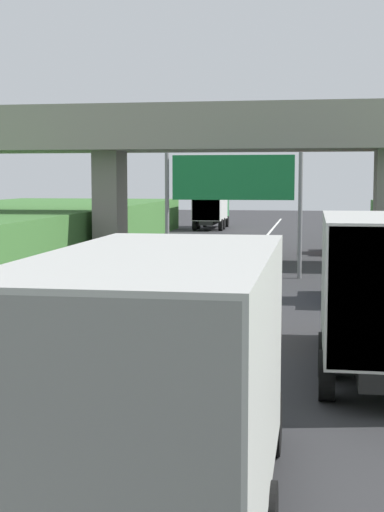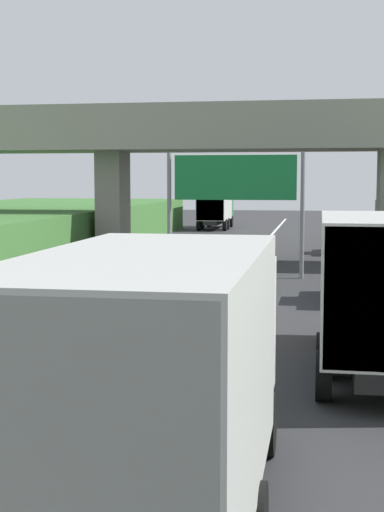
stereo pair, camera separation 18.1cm
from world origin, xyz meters
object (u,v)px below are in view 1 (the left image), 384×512
(overhead_highway_sign, at_px, (233,186))
(car_red, at_px, (346,238))
(truck_green, at_px, (212,206))
(truck_orange, at_px, (377,284))
(truck_white, at_px, (174,375))
(car_blue, at_px, (358,276))
(construction_barrel_4, at_px, (8,293))

(overhead_highway_sign, xyz_separation_m, car_red, (5.22, 11.40, -3.05))
(overhead_highway_sign, relative_size, truck_green, 0.81)
(truck_green, height_order, car_red, truck_green)
(truck_orange, bearing_deg, overhead_highway_sign, 107.30)
(overhead_highway_sign, bearing_deg, truck_white, -85.47)
(overhead_highway_sign, relative_size, truck_white, 0.81)
(truck_white, bearing_deg, car_blue, 80.14)
(truck_orange, height_order, construction_barrel_4, truck_orange)
(truck_white, distance_m, car_blue, 18.15)
(car_red, xyz_separation_m, construction_barrel_4, (-11.72, -20.04, -0.40))
(truck_white, bearing_deg, overhead_highway_sign, 94.53)
(truck_orange, distance_m, car_red, 26.76)
(truck_orange, relative_size, construction_barrel_4, 8.11)
(truck_orange, bearing_deg, car_blue, 88.94)
(truck_white, relative_size, truck_orange, 1.00)
(overhead_highway_sign, distance_m, car_red, 12.91)
(truck_green, height_order, truck_orange, same)
(overhead_highway_sign, height_order, car_blue, overhead_highway_sign)
(car_red, xyz_separation_m, car_blue, (-0.27, -16.96, 0.00))
(overhead_highway_sign, xyz_separation_m, car_blue, (4.96, -5.56, -3.05))
(truck_orange, bearing_deg, construction_barrel_4, 149.28)
(overhead_highway_sign, height_order, construction_barrel_4, overhead_highway_sign)
(truck_white, xyz_separation_m, truck_orange, (2.92, 8.07, 0.00))
(truck_orange, height_order, car_red, truck_orange)
(car_red, bearing_deg, truck_white, -95.53)
(truck_white, height_order, car_blue, truck_white)
(overhead_highway_sign, distance_m, construction_barrel_4, 11.34)
(overhead_highway_sign, bearing_deg, truck_orange, -72.70)
(truck_orange, relative_size, car_red, 1.78)
(truck_white, xyz_separation_m, truck_green, (-6.95, 54.06, 0.00))
(overhead_highway_sign, distance_m, truck_white, 23.57)
(car_blue, height_order, construction_barrel_4, car_blue)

